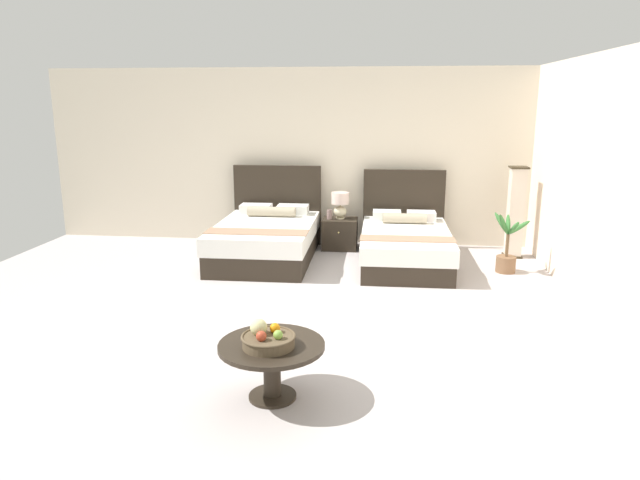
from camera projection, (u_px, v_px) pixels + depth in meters
The scene contains 12 objects.
ground_plane at pixel (317, 315), 6.28m from camera, with size 9.59×10.37×0.02m, color #BCB2B0.
wall_back at pixel (342, 157), 9.22m from camera, with size 9.59×0.12×2.78m, color beige.
wall_side_right at pixel (607, 187), 6.01m from camera, with size 0.12×5.97×2.78m, color beige.
bed_near_window at pixel (266, 238), 8.42m from camera, with size 1.41×2.13×1.27m.
bed_near_corner at pixel (405, 244), 8.21m from camera, with size 1.27×2.14×1.23m.
nightstand at pixel (340, 234), 9.03m from camera, with size 0.54×0.47×0.48m.
table_lamp at pixel (340, 203), 8.94m from camera, with size 0.27×0.27×0.41m.
vase at pixel (329, 214), 8.94m from camera, with size 0.08×0.08×0.15m.
coffee_table at pixel (272, 357), 4.45m from camera, with size 0.82×0.82×0.45m.
fruit_bowl at pixel (268, 338), 4.35m from camera, with size 0.42×0.42×0.21m.
floor_lamp_corner at pixel (515, 212), 8.46m from camera, with size 0.26×0.26×1.34m.
potted_palm at pixel (507, 253), 7.77m from camera, with size 0.49×0.51×0.85m.
Camera 1 is at (0.70, -5.87, 2.27)m, focal length 32.41 mm.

